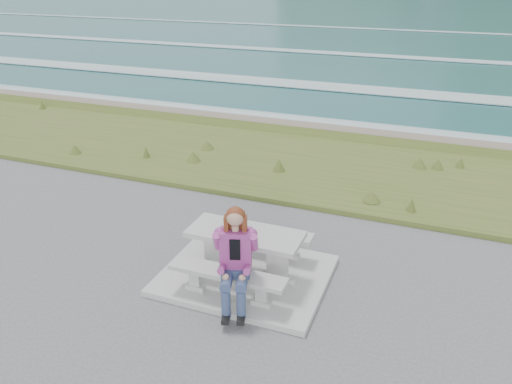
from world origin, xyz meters
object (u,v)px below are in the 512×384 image
bench_seaward (261,234)px  seated_woman (235,273)px  bench_landward (227,277)px  picnic_table (245,241)px

bench_seaward → seated_woman: (0.19, -1.54, 0.21)m
bench_seaward → bench_landward: bearing=-90.0°
seated_woman → bench_seaward: bearing=79.3°
bench_landward → seated_woman: 0.31m
picnic_table → bench_landward: picnic_table is taller
bench_landward → seated_woman: bearing=-36.0°
picnic_table → seated_woman: size_ratio=1.19×
seated_woman → bench_landward: bearing=126.3°
bench_landward → bench_seaward: bearing=90.0°
bench_landward → bench_seaward: 1.40m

